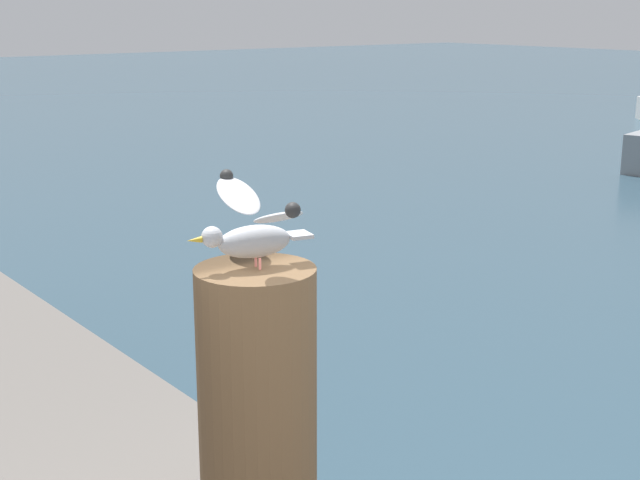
{
  "coord_description": "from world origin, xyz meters",
  "views": [
    {
      "loc": [
        1.03,
        -1.79,
        3.23
      ],
      "look_at": [
        -1.19,
        -0.08,
        2.51
      ],
      "focal_mm": 50.98,
      "sensor_mm": 36.0,
      "label": 1
    }
  ],
  "objects": [
    {
      "name": "mooring_post",
      "position": [
        -1.19,
        -0.33,
        2.02
      ],
      "size": [
        0.38,
        0.38,
        0.89
      ],
      "primitive_type": "cylinder",
      "color": "#4C3823",
      "rests_on": "harbor_quay"
    },
    {
      "name": "seagull",
      "position": [
        -1.19,
        -0.34,
        2.59
      ],
      "size": [
        0.59,
        0.39,
        0.26
      ],
      "color": "#C66960",
      "rests_on": "mooring_post"
    }
  ]
}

